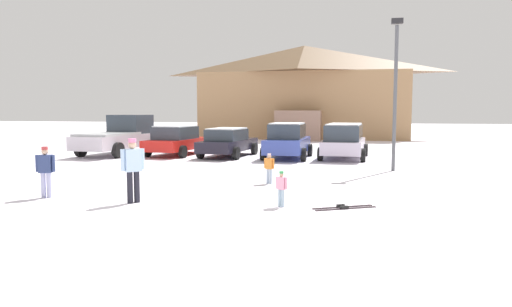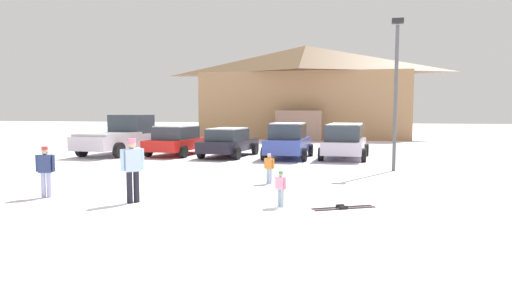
# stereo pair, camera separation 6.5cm
# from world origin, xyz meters

# --- Properties ---
(ground) EXTENTS (160.00, 160.00, 0.00)m
(ground) POSITION_xyz_m (0.00, 0.00, 0.00)
(ground) COLOR white
(ski_lodge) EXTENTS (18.25, 9.57, 8.09)m
(ski_lodge) POSITION_xyz_m (-1.00, 31.79, 4.10)
(ski_lodge) COLOR #A07951
(ski_lodge) RESTS_ON ground
(parked_red_sedan) EXTENTS (2.54, 4.67, 1.59)m
(parked_red_sedan) POSITION_xyz_m (-5.70, 14.00, 0.81)
(parked_red_sedan) COLOR red
(parked_red_sedan) RESTS_ON ground
(parked_black_sedan) EXTENTS (2.42, 4.72, 1.49)m
(parked_black_sedan) POSITION_xyz_m (-2.78, 13.81, 0.77)
(parked_black_sedan) COLOR black
(parked_black_sedan) RESTS_ON ground
(parked_blue_hatchback) EXTENTS (2.18, 4.28, 1.78)m
(parked_blue_hatchback) POSITION_xyz_m (0.36, 13.62, 0.88)
(parked_blue_hatchback) COLOR #354698
(parked_blue_hatchback) RESTS_ON ground
(parked_silver_wagon) EXTENTS (2.40, 4.78, 1.74)m
(parked_silver_wagon) POSITION_xyz_m (3.12, 14.24, 0.93)
(parked_silver_wagon) COLOR silver
(parked_silver_wagon) RESTS_ON ground
(pickup_truck) EXTENTS (2.85, 5.94, 2.15)m
(pickup_truck) POSITION_xyz_m (-8.88, 13.86, 1.00)
(pickup_truck) COLOR #BDB4BF
(pickup_truck) RESTS_ON ground
(skier_teen_in_navy_coat) EXTENTS (0.51, 0.29, 1.41)m
(skier_teen_in_navy_coat) POSITION_xyz_m (-4.50, 1.89, 0.79)
(skier_teen_in_navy_coat) COLOR #A5A8D0
(skier_teen_in_navy_coat) RESTS_ON ground
(skier_child_in_orange_jacket) EXTENTS (0.36, 0.20, 0.99)m
(skier_child_in_orange_jacket) POSITION_xyz_m (1.00, 5.60, 0.56)
(skier_child_in_orange_jacket) COLOR #9CAFC5
(skier_child_in_orange_jacket) RESTS_ON ground
(skier_child_in_pink_snowsuit) EXTENTS (0.31, 0.20, 0.89)m
(skier_child_in_pink_snowsuit) POSITION_xyz_m (1.99, 2.12, 0.50)
(skier_child_in_pink_snowsuit) COLOR #9AB5C6
(skier_child_in_pink_snowsuit) RESTS_ON ground
(skier_adult_in_blue_parka) EXTENTS (0.47, 0.47, 1.67)m
(skier_adult_in_blue_parka) POSITION_xyz_m (-1.83, 1.78, 0.94)
(skier_adult_in_blue_parka) COLOR black
(skier_adult_in_blue_parka) RESTS_ON ground
(pair_of_skis) EXTENTS (1.54, 1.03, 0.08)m
(pair_of_skis) POSITION_xyz_m (3.51, 2.29, 0.02)
(pair_of_skis) COLOR #2B2027
(pair_of_skis) RESTS_ON ground
(lamp_post) EXTENTS (0.44, 0.24, 5.92)m
(lamp_post) POSITION_xyz_m (5.19, 9.83, 3.31)
(lamp_post) COLOR #515459
(lamp_post) RESTS_ON ground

